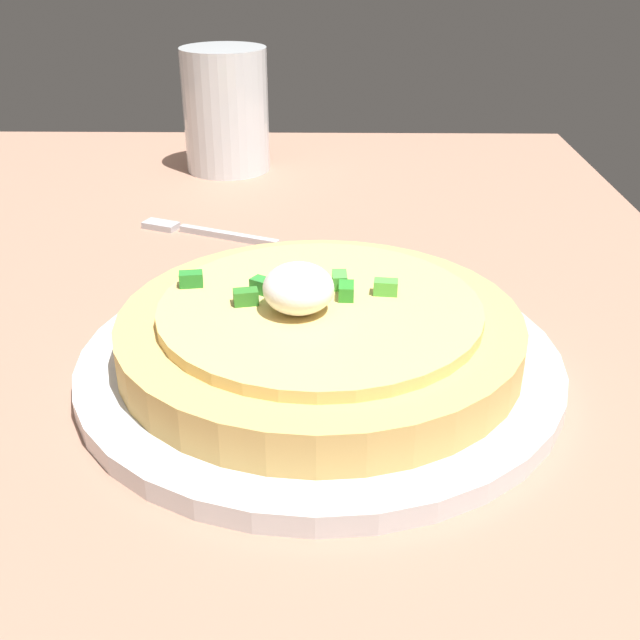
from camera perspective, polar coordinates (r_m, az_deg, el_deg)
dining_table at (r=50.93cm, az=-14.73°, el=-0.80°), size 92.39×79.31×2.64cm
plate at (r=42.18cm, az=0.00°, el=-3.10°), size 25.96×25.96×1.14cm
pizza at (r=41.17cm, az=-0.05°, el=-0.68°), size 21.48×21.48×5.51cm
cup_near at (r=77.29cm, az=-6.92°, el=14.69°), size 8.12×8.12×11.48cm
fork at (r=61.74cm, az=-8.74°, el=6.49°), size 5.34×10.84×0.50cm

